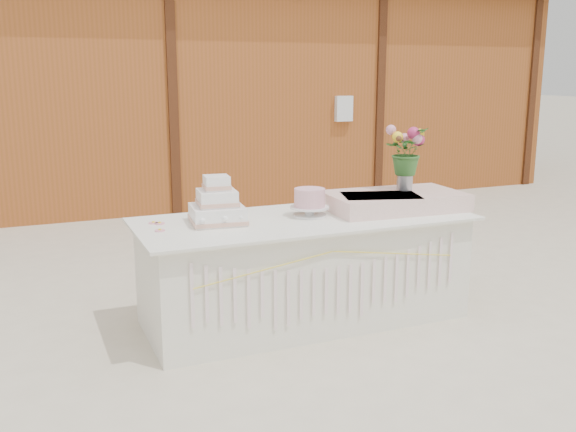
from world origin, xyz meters
The scene contains 9 objects.
ground centered at (0.00, 0.00, 0.00)m, with size 80.00×80.00×0.00m, color beige.
barn centered at (-0.01, 5.99, 1.68)m, with size 12.60×4.60×3.30m.
cake_table centered at (0.00, 0.00, 0.39)m, with size 2.40×1.00×0.77m.
wedding_cake centered at (-0.62, 0.08, 0.88)m, with size 0.40×0.40×0.33m.
pink_cake_stand centered at (0.05, 0.02, 0.88)m, with size 0.28×0.28×0.20m.
satin_runner centered at (0.74, 0.00, 0.83)m, with size 1.02×0.59×0.13m, color #FFD7CD.
flower_vase centered at (0.88, 0.07, 0.98)m, with size 0.12×0.12×0.17m, color #A2A1A6.
bouquet centered at (0.88, 0.07, 1.24)m, with size 0.32×0.28×0.36m, color #326629.
loose_flowers centered at (-1.06, 0.08, 0.78)m, with size 0.14×0.33×0.02m, color pink, non-canonical shape.
Camera 1 is at (-1.85, -4.07, 1.77)m, focal length 40.00 mm.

